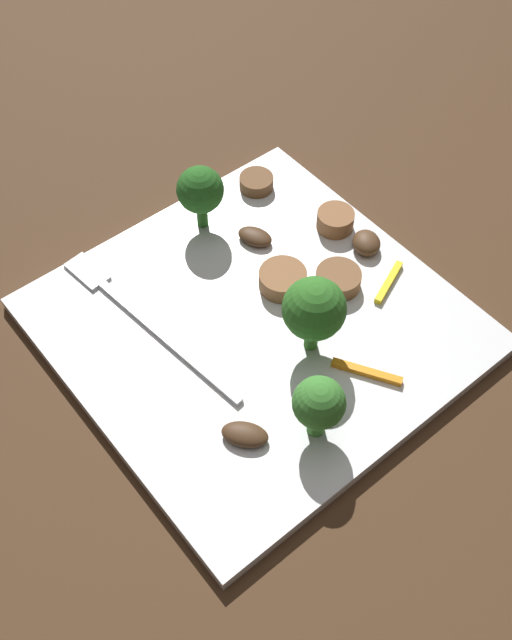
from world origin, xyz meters
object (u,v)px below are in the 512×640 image
Objects in this scene: broccoli_floret_1 at (314,309)px; sausage_slice_3 at (335,220)px; pepper_strip_2 at (389,282)px; broccoli_floret_2 at (200,191)px; plate at (256,324)px; pepper_strip_0 at (367,372)px; fork at (138,315)px; mushroom_2 at (368,244)px; sausage_slice_2 at (338,279)px; sausage_slice_1 at (256,182)px; broccoli_floret_0 at (319,404)px; sausage_slice_0 at (283,279)px; mushroom_1 at (255,237)px; mushroom_0 at (245,434)px.

sausage_slice_3 is at bearing -51.19° from broccoli_floret_1.
broccoli_floret_2 is at bearing 27.09° from pepper_strip_2.
plate is 5.44× the size of pepper_strip_0.
fork is 7.11× the size of mushroom_2.
sausage_slice_2 is 0.04m from mushroom_2.
pepper_strip_2 is at bearing -55.68° from pepper_strip_0.
sausage_slice_1 is 0.83× the size of sausage_slice_2.
plate is 0.11m from mushroom_2.
broccoli_floret_0 is 0.12m from sausage_slice_0.
fork is 3.69× the size of pepper_strip_0.
broccoli_floret_2 reaches higher than sausage_slice_3.
mushroom_2 is at bearing -115.14° from fork.
sausage_slice_0 is 0.07m from sausage_slice_3.
broccoli_floret_2 is 0.13m from mushroom_2.
broccoli_floret_0 is at bearing 154.13° from mushroom_1.
sausage_slice_3 is 1.04× the size of mushroom_1.
sausage_slice_3 is 0.06m from mushroom_1.
pepper_strip_2 is (0.05, -0.07, -0.00)m from pepper_strip_0.
sausage_slice_3 is at bearing -73.30° from plate.
broccoli_floret_2 is 0.09m from sausage_slice_0.
mushroom_2 is (-0.06, -0.06, 0.00)m from mushroom_1.
broccoli_floret_2 is 0.19m from mushroom_0.
mushroom_2 is at bearing -175.05° from sausage_slice_3.
fork is 6.46× the size of sausage_slice_1.
mushroom_2 is 0.52× the size of pepper_strip_0.
sausage_slice_0 is 1.15× the size of mushroom_0.
broccoli_floret_0 is at bearing 164.55° from broccoli_floret_2.
sausage_slice_0 is (0.01, -0.04, 0.01)m from plate.
mushroom_0 is 0.10m from pepper_strip_0.
sausage_slice_1 is (0.01, -0.06, -0.03)m from broccoli_floret_2.
sausage_slice_3 is 0.07m from pepper_strip_2.
mushroom_2 is (-0.00, -0.11, 0.01)m from plate.
broccoli_floret_2 reaches higher than pepper_strip_2.
mushroom_1 is (0.03, 0.06, -0.00)m from sausage_slice_3.
fork is 5.36× the size of sausage_slice_2.
pepper_strip_2 is (-0.07, 0.01, -0.01)m from sausage_slice_3.
mushroom_1 reaches higher than fork.
fork is at bearing 71.29° from mushroom_2.
sausage_slice_0 is (0.10, -0.06, -0.02)m from broccoli_floret_0.
fork and pepper_strip_2 have the same top height.
sausage_slice_1 is at bearing -40.25° from mushroom_1.
mushroom_1 reaches higher than pepper_strip_0.
mushroom_2 is (-0.06, -0.17, 0.00)m from fork.
plate is 9.49× the size of mushroom_1.
mushroom_2 reaches higher than pepper_strip_0.
fork is at bearing 66.06° from sausage_slice_0.
mushroom_0 is at bearing 136.48° from plate.
broccoli_floret_2 is 1.56× the size of sausage_slice_0.
pepper_strip_2 is (0.00, -0.08, -0.04)m from broccoli_floret_1.
sausage_slice_2 is (-0.01, -0.07, 0.01)m from plate.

